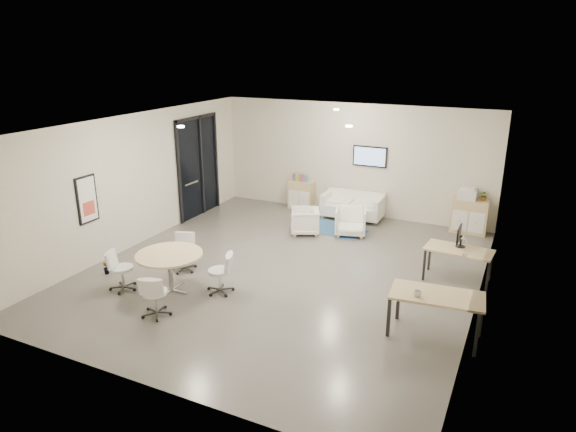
# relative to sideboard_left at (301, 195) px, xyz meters

# --- Properties ---
(room_shell) EXTENTS (9.60, 10.60, 4.80)m
(room_shell) POSITION_rel_sideboard_left_xyz_m (1.51, -4.28, 1.18)
(room_shell) COLOR #514F4A
(room_shell) RESTS_ON ground
(glass_door) EXTENTS (0.09, 1.90, 2.85)m
(glass_door) POSITION_rel_sideboard_left_xyz_m (-2.44, -1.77, 1.08)
(glass_door) COLOR black
(glass_door) RESTS_ON room_shell
(artwork) EXTENTS (0.05, 0.54, 1.04)m
(artwork) POSITION_rel_sideboard_left_xyz_m (-2.46, -5.88, 1.12)
(artwork) COLOR black
(artwork) RESTS_ON room_shell
(wall_tv) EXTENTS (0.98, 0.06, 0.58)m
(wall_tv) POSITION_rel_sideboard_left_xyz_m (2.01, 0.19, 1.33)
(wall_tv) COLOR black
(wall_tv) RESTS_ON room_shell
(ceiling_spots) EXTENTS (3.14, 4.14, 0.03)m
(ceiling_spots) POSITION_rel_sideboard_left_xyz_m (1.31, -3.44, 2.76)
(ceiling_spots) COLOR #FFEAC6
(ceiling_spots) RESTS_ON room_shell
(sideboard_left) EXTENTS (0.76, 0.39, 0.85)m
(sideboard_left) POSITION_rel_sideboard_left_xyz_m (0.00, 0.00, 0.00)
(sideboard_left) COLOR tan
(sideboard_left) RESTS_ON room_shell
(sideboard_right) EXTENTS (0.91, 0.44, 0.91)m
(sideboard_right) POSITION_rel_sideboard_left_xyz_m (4.85, -0.02, 0.03)
(sideboard_right) COLOR tan
(sideboard_right) RESTS_ON room_shell
(books) EXTENTS (0.44, 0.14, 0.22)m
(books) POSITION_rel_sideboard_left_xyz_m (-0.04, 0.00, 0.54)
(books) COLOR red
(books) RESTS_ON sideboard_left
(printer) EXTENTS (0.48, 0.40, 0.33)m
(printer) POSITION_rel_sideboard_left_xyz_m (4.73, -0.02, 0.64)
(printer) COLOR white
(printer) RESTS_ON sideboard_right
(loveseat) EXTENTS (1.71, 0.88, 0.63)m
(loveseat) POSITION_rel_sideboard_left_xyz_m (1.71, -0.21, -0.08)
(loveseat) COLOR white
(loveseat) RESTS_ON room_shell
(blue_rug) EXTENTS (1.75, 1.32, 0.01)m
(blue_rug) POSITION_rel_sideboard_left_xyz_m (1.60, -1.30, -0.42)
(blue_rug) COLOR #305A93
(blue_rug) RESTS_ON room_shell
(armchair_left) EXTENTS (0.90, 0.93, 0.73)m
(armchair_left) POSITION_rel_sideboard_left_xyz_m (0.97, -1.94, -0.06)
(armchair_left) COLOR white
(armchair_left) RESTS_ON room_shell
(armchair_right) EXTENTS (0.94, 0.91, 0.79)m
(armchair_right) POSITION_rel_sideboard_left_xyz_m (2.09, -1.52, -0.03)
(armchair_right) COLOR white
(armchair_right) RESTS_ON room_shell
(desk_rear) EXTENTS (1.40, 0.78, 0.70)m
(desk_rear) POSITION_rel_sideboard_left_xyz_m (5.00, -3.17, 0.21)
(desk_rear) COLOR tan
(desk_rear) RESTS_ON room_shell
(desk_front) EXTENTS (1.59, 0.91, 0.79)m
(desk_front) POSITION_rel_sideboard_left_xyz_m (4.99, -5.61, 0.29)
(desk_front) COLOR tan
(desk_front) RESTS_ON room_shell
(monitor) EXTENTS (0.20, 0.50, 0.44)m
(monitor) POSITION_rel_sideboard_left_xyz_m (4.96, -3.02, 0.52)
(monitor) COLOR black
(monitor) RESTS_ON desk_rear
(round_table) EXTENTS (1.32, 1.32, 0.80)m
(round_table) POSITION_rel_sideboard_left_xyz_m (-0.11, -6.15, 0.30)
(round_table) COLOR tan
(round_table) RESTS_ON room_shell
(meeting_chairs) EXTENTS (2.59, 2.59, 0.82)m
(meeting_chairs) POSITION_rel_sideboard_left_xyz_m (-0.11, -6.15, -0.01)
(meeting_chairs) COLOR white
(meeting_chairs) RESTS_ON room_shell
(plant_cabinet) EXTENTS (0.27, 0.30, 0.22)m
(plant_cabinet) POSITION_rel_sideboard_left_xyz_m (5.15, -0.02, 0.60)
(plant_cabinet) COLOR #3F7F3F
(plant_cabinet) RESTS_ON sideboard_right
(plant_floor) EXTENTS (0.21, 0.32, 0.13)m
(plant_floor) POSITION_rel_sideboard_left_xyz_m (-1.87, -6.12, -0.36)
(plant_floor) COLOR #3F7F3F
(plant_floor) RESTS_ON room_shell
(cup) EXTENTS (0.16, 0.14, 0.13)m
(cup) POSITION_rel_sideboard_left_xyz_m (4.70, -5.82, 0.43)
(cup) COLOR white
(cup) RESTS_ON desk_front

